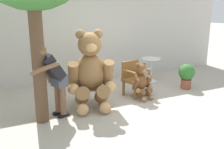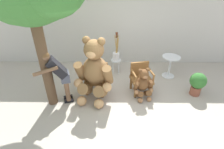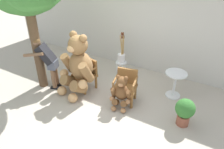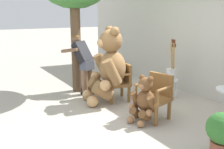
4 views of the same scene
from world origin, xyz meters
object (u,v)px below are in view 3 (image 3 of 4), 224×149
(teddy_bear_small, at_px, (121,92))
(wooden_chair_right, at_px, (126,85))
(round_side_table, at_px, (175,82))
(teddy_bear_large, at_px, (78,65))
(wooden_chair_left, at_px, (86,73))
(brush_bucket, at_px, (121,56))
(person_visitor, at_px, (47,59))
(white_stool, at_px, (121,65))
(potted_plant, at_px, (185,111))

(teddy_bear_small, bearing_deg, wooden_chair_right, 94.58)
(round_side_table, bearing_deg, teddy_bear_large, -154.92)
(wooden_chair_left, height_order, teddy_bear_small, teddy_bear_small)
(wooden_chair_right, bearing_deg, brush_bucket, 122.57)
(wooden_chair_right, xyz_separation_m, person_visitor, (-2.13, -0.49, 0.43))
(brush_bucket, bearing_deg, wooden_chair_left, -116.59)
(teddy_bear_small, xyz_separation_m, round_side_table, (1.02, 1.10, 0.01))
(white_stool, distance_m, potted_plant, 2.56)
(wooden_chair_left, xyz_separation_m, potted_plant, (2.78, -0.16, -0.07))
(round_side_table, distance_m, potted_plant, 1.10)
(teddy_bear_small, xyz_separation_m, brush_bucket, (-0.72, 1.37, 0.22))
(potted_plant, bearing_deg, round_side_table, 117.27)
(round_side_table, xyz_separation_m, potted_plant, (0.50, -0.97, -0.05))
(white_stool, distance_m, round_side_table, 1.76)
(person_visitor, relative_size, round_side_table, 2.07)
(potted_plant, bearing_deg, wooden_chair_left, 176.73)
(wooden_chair_left, distance_m, teddy_bear_small, 1.29)
(person_visitor, distance_m, potted_plant, 3.73)
(person_visitor, xyz_separation_m, white_stool, (1.44, 1.58, -0.54))
(wooden_chair_left, distance_m, wooden_chair_right, 1.24)
(wooden_chair_left, xyz_separation_m, teddy_bear_large, (-0.04, -0.27, 0.37))
(wooden_chair_right, bearing_deg, teddy_bear_small, -85.42)
(wooden_chair_right, relative_size, person_visitor, 0.58)
(white_stool, height_order, potted_plant, potted_plant)
(teddy_bear_small, distance_m, person_visitor, 2.21)
(wooden_chair_right, distance_m, round_side_table, 1.33)
(white_stool, bearing_deg, teddy_bear_small, -62.31)
(person_visitor, bearing_deg, wooden_chair_right, 13.05)
(wooden_chair_right, bearing_deg, round_side_table, 37.93)
(teddy_bear_large, relative_size, person_visitor, 1.15)
(person_visitor, bearing_deg, wooden_chair_left, 28.85)
(wooden_chair_left, xyz_separation_m, white_stool, (0.54, 1.08, -0.11))
(wooden_chair_right, bearing_deg, white_stool, 122.73)
(wooden_chair_right, distance_m, brush_bucket, 1.30)
(white_stool, bearing_deg, person_visitor, -132.32)
(wooden_chair_right, height_order, white_stool, wooden_chair_right)
(teddy_bear_large, distance_m, teddy_bear_small, 1.36)
(wooden_chair_left, height_order, wooden_chair_right, same)
(wooden_chair_right, distance_m, potted_plant, 1.56)
(teddy_bear_small, bearing_deg, potted_plant, 4.78)
(wooden_chair_left, bearing_deg, white_stool, 63.52)
(brush_bucket, bearing_deg, round_side_table, -8.82)
(teddy_bear_small, height_order, white_stool, teddy_bear_small)
(wooden_chair_left, xyz_separation_m, person_visitor, (-0.90, -0.49, 0.43))
(wooden_chair_left, relative_size, round_side_table, 1.19)
(wooden_chair_right, distance_m, teddy_bear_small, 0.29)
(wooden_chair_right, xyz_separation_m, white_stool, (-0.70, 1.08, -0.11))
(teddy_bear_small, height_order, person_visitor, person_visitor)
(wooden_chair_left, height_order, brush_bucket, brush_bucket)
(teddy_bear_large, distance_m, round_side_table, 2.59)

